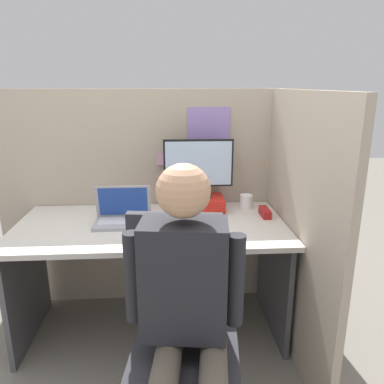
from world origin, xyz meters
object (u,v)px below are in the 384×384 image
laptop (123,216)px  stapler (265,212)px  paper_box (198,204)px  person (187,301)px  office_chair (181,328)px  coffee_mug (246,201)px  monitor (198,167)px  carrot_toy (128,238)px

laptop → stapler: bearing=4.8°
stapler → paper_box: bearing=160.0°
paper_box → laptop: size_ratio=1.00×
person → office_chair: bearing=97.0°
office_chair → coffee_mug: size_ratio=10.84×
stapler → office_chair: office_chair is taller
monitor → laptop: (-0.47, -0.23, -0.25)m
monitor → laptop: bearing=-154.2°
stapler → coffee_mug: 0.19m
monitor → person: (-0.13, -1.08, -0.30)m
monitor → laptop: monitor is taller
paper_box → laptop: 0.52m
office_chair → paper_box: bearing=80.5°
stapler → person: size_ratio=0.12×
paper_box → monitor: monitor is taller
monitor → stapler: bearing=-20.3°
person → coffee_mug: person is taller
paper_box → monitor: (0.00, 0.00, 0.25)m
paper_box → stapler: 0.44m
stapler → office_chair: bearing=-126.4°
office_chair → laptop: bearing=114.8°
stapler → coffee_mug: (-0.09, 0.17, 0.02)m
carrot_toy → person: person is taller
laptop → office_chair: bearing=-65.2°
monitor → carrot_toy: size_ratio=3.28×
stapler → carrot_toy: (-0.82, -0.35, -0.01)m
office_chair → person: bearing=-83.0°
paper_box → coffee_mug: (0.32, 0.02, 0.00)m
laptop → carrot_toy: bearing=-77.9°
paper_box → monitor: bearing=90.0°
laptop → stapler: (0.88, 0.07, -0.02)m
coffee_mug → carrot_toy: bearing=-144.7°
stapler → monitor: bearing=159.7°
office_chair → stapler: bearing=53.6°
paper_box → laptop: bearing=-154.5°
laptop → coffee_mug: size_ratio=3.66×
paper_box → monitor: 0.25m
paper_box → person: bearing=-97.0°
carrot_toy → coffee_mug: bearing=35.3°
monitor → office_chair: (-0.15, -0.92, -0.53)m
monitor → laptop: size_ratio=1.35×
coffee_mug → office_chair: bearing=-117.0°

